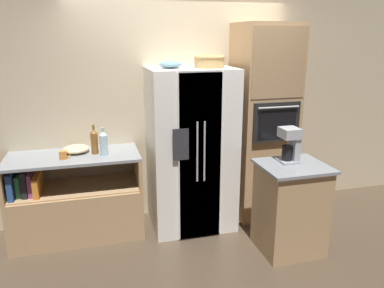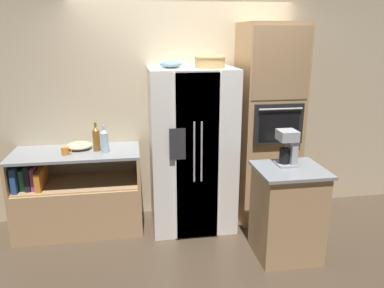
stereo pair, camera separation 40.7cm
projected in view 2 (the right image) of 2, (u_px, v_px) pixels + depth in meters
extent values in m
plane|color=#4C3D2D|center=(190.00, 223.00, 4.43)|extent=(20.00, 20.00, 0.00)
cube|color=beige|center=(184.00, 100.00, 4.43)|extent=(12.00, 0.06, 2.80)
cube|color=tan|center=(80.00, 206.00, 4.23)|extent=(1.37, 0.63, 0.55)
cube|color=tan|center=(78.00, 183.00, 4.15)|extent=(1.31, 0.58, 0.02)
cube|color=tan|center=(13.00, 172.00, 4.00)|extent=(0.04, 0.63, 0.34)
cube|color=tan|center=(138.00, 166.00, 4.21)|extent=(0.04, 0.63, 0.34)
cube|color=gray|center=(76.00, 153.00, 4.05)|extent=(1.37, 0.63, 0.03)
cube|color=#284C8E|center=(19.00, 175.00, 3.99)|extent=(0.05, 0.46, 0.27)
cube|color=#337A4C|center=(25.00, 177.00, 4.00)|extent=(0.05, 0.32, 0.22)
cube|color=black|center=(31.00, 174.00, 4.01)|extent=(0.05, 0.37, 0.27)
cube|color=#934784|center=(36.00, 175.00, 4.02)|extent=(0.04, 0.36, 0.24)
cube|color=orange|center=(42.00, 177.00, 4.03)|extent=(0.06, 0.46, 0.20)
cube|color=white|center=(192.00, 149.00, 4.20)|extent=(0.92, 0.73, 1.81)
cube|color=white|center=(197.00, 160.00, 3.84)|extent=(0.45, 0.02, 1.77)
cube|color=white|center=(198.00, 160.00, 3.84)|extent=(0.45, 0.02, 1.77)
cylinder|color=#B2B2B7|center=(194.00, 152.00, 3.79)|extent=(0.02, 0.02, 0.63)
cylinder|color=#B2B2B7|center=(202.00, 152.00, 3.80)|extent=(0.02, 0.02, 0.63)
cube|color=#2D2D33|center=(177.00, 144.00, 3.75)|extent=(0.17, 0.01, 0.33)
cube|color=tan|center=(267.00, 125.00, 4.32)|extent=(0.66, 0.62, 2.27)
cube|color=black|center=(279.00, 124.00, 3.99)|extent=(0.54, 0.04, 0.44)
cube|color=black|center=(279.00, 127.00, 3.98)|extent=(0.44, 0.01, 0.31)
cylinder|color=#B2B2B7|center=(281.00, 109.00, 3.91)|extent=(0.48, 0.02, 0.02)
cube|color=#A68259|center=(282.00, 63.00, 3.83)|extent=(0.62, 0.01, 0.75)
cube|color=tan|center=(287.00, 214.00, 3.68)|extent=(0.59, 0.54, 0.89)
cube|color=gray|center=(290.00, 170.00, 3.55)|extent=(0.65, 0.59, 0.03)
cylinder|color=tan|center=(210.00, 62.00, 3.90)|extent=(0.32, 0.32, 0.11)
torus|color=tan|center=(210.00, 57.00, 3.88)|extent=(0.33, 0.33, 0.03)
ellipsoid|color=#668C99|center=(171.00, 64.00, 3.89)|extent=(0.24, 0.24, 0.08)
cylinder|color=silver|center=(105.00, 143.00, 3.99)|extent=(0.08, 0.08, 0.22)
cone|color=silver|center=(104.00, 131.00, 3.96)|extent=(0.08, 0.08, 0.05)
cylinder|color=silver|center=(103.00, 127.00, 3.95)|extent=(0.03, 0.03, 0.04)
cylinder|color=brown|center=(96.00, 141.00, 4.06)|extent=(0.08, 0.08, 0.23)
cone|color=brown|center=(96.00, 129.00, 4.02)|extent=(0.08, 0.08, 0.04)
cylinder|color=brown|center=(95.00, 125.00, 4.01)|extent=(0.03, 0.03, 0.05)
cylinder|color=orange|center=(65.00, 151.00, 3.93)|extent=(0.08, 0.08, 0.08)
torus|color=orange|center=(69.00, 151.00, 3.94)|extent=(0.06, 0.01, 0.06)
ellipsoid|color=beige|center=(79.00, 146.00, 4.14)|extent=(0.28, 0.28, 0.08)
cube|color=#B2B2B7|center=(285.00, 164.00, 3.62)|extent=(0.17, 0.19, 0.02)
cylinder|color=black|center=(285.00, 156.00, 3.60)|extent=(0.10, 0.10, 0.15)
cube|color=#B2B2B7|center=(292.00, 148.00, 3.59)|extent=(0.06, 0.16, 0.35)
cube|color=#B2B2B7|center=(287.00, 135.00, 3.54)|extent=(0.17, 0.19, 0.10)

